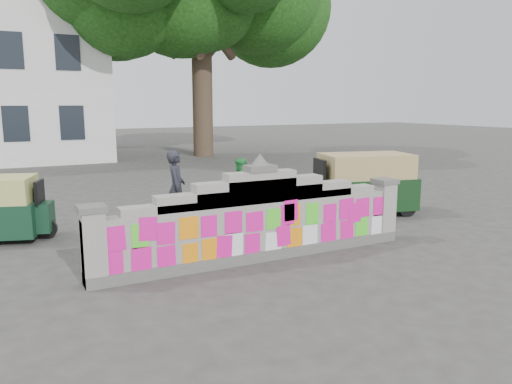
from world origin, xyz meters
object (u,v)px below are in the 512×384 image
at_px(pedestrian, 242,188).
at_px(cyclist_bike, 177,214).
at_px(cyclist_rider, 177,199).
at_px(rickshaw_right, 363,183).

bearing_deg(pedestrian, cyclist_bike, -102.56).
distance_m(cyclist_rider, pedestrian, 2.28).
bearing_deg(rickshaw_right, cyclist_bike, 11.49).
xyz_separation_m(cyclist_bike, rickshaw_right, (5.06, -0.20, 0.35)).
bearing_deg(cyclist_bike, pedestrian, -43.84).
bearing_deg(pedestrian, rickshaw_right, 32.10).
height_order(cyclist_rider, rickshaw_right, cyclist_rider).
distance_m(pedestrian, rickshaw_right, 3.20).
height_order(cyclist_rider, pedestrian, cyclist_rider).
bearing_deg(rickshaw_right, pedestrian, -7.19).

